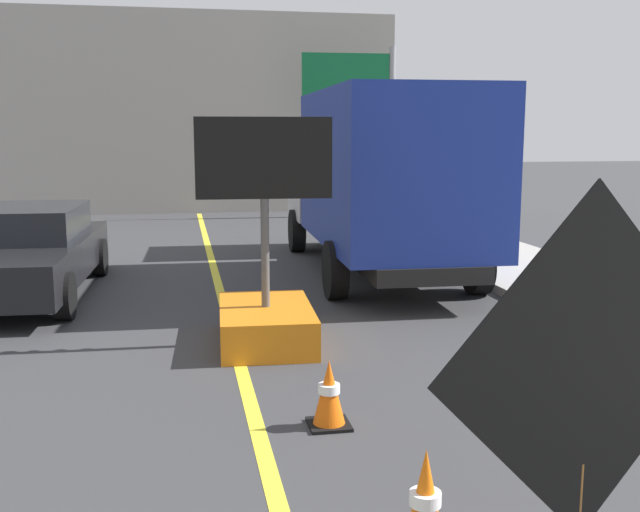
{
  "coord_description": "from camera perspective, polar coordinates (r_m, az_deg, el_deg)",
  "views": [
    {
      "loc": [
        -0.6,
        0.46,
        2.53
      ],
      "look_at": [
        0.46,
        6.07,
        1.58
      ],
      "focal_mm": 42.02,
      "sensor_mm": 36.0,
      "label": 1
    }
  ],
  "objects": [
    {
      "name": "roadwork_sign",
      "position": [
        3.55,
        19.57,
        -8.43
      ],
      "size": [
        1.6,
        0.37,
        2.33
      ],
      "color": "#593819",
      "rests_on": "ground"
    },
    {
      "name": "box_truck",
      "position": [
        13.39,
        4.5,
        6.1
      ],
      "size": [
        2.71,
        7.32,
        3.2
      ],
      "color": "black",
      "rests_on": "ground"
    },
    {
      "name": "traffic_cone_near_sign",
      "position": [
        4.68,
        8.01,
        -18.4
      ],
      "size": [
        0.36,
        0.36,
        0.71
      ],
      "color": "black",
      "rests_on": "ground"
    },
    {
      "name": "far_building_block",
      "position": [
        28.01,
        -9.96,
        10.48
      ],
      "size": [
        12.95,
        8.42,
        6.2
      ],
      "primitive_type": "cube",
      "color": "gray",
      "rests_on": "ground"
    },
    {
      "name": "highway_guide_sign",
      "position": [
        22.68,
        3.53,
        11.69
      ],
      "size": [
        2.79,
        0.23,
        5.0
      ],
      "color": "gray",
      "rests_on": "ground"
    },
    {
      "name": "traffic_cone_mid_lane",
      "position": [
        6.57,
        0.69,
        -10.46
      ],
      "size": [
        0.36,
        0.36,
        0.59
      ],
      "color": "black",
      "rests_on": "ground"
    },
    {
      "name": "arrow_board_trailer",
      "position": [
        9.05,
        -4.16,
        -3.66
      ],
      "size": [
        1.6,
        1.85,
        2.7
      ],
      "color": "orange",
      "rests_on": "ground"
    },
    {
      "name": "lane_center_stripe",
      "position": [
        6.12,
        -4.23,
        -14.94
      ],
      "size": [
        0.14,
        36.0,
        0.01
      ],
      "primitive_type": "cube",
      "color": "yellow",
      "rests_on": "ground"
    },
    {
      "name": "pickup_car",
      "position": [
        12.45,
        -21.65,
        0.32
      ],
      "size": [
        2.2,
        4.95,
        1.38
      ],
      "color": "black",
      "rests_on": "ground"
    }
  ]
}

